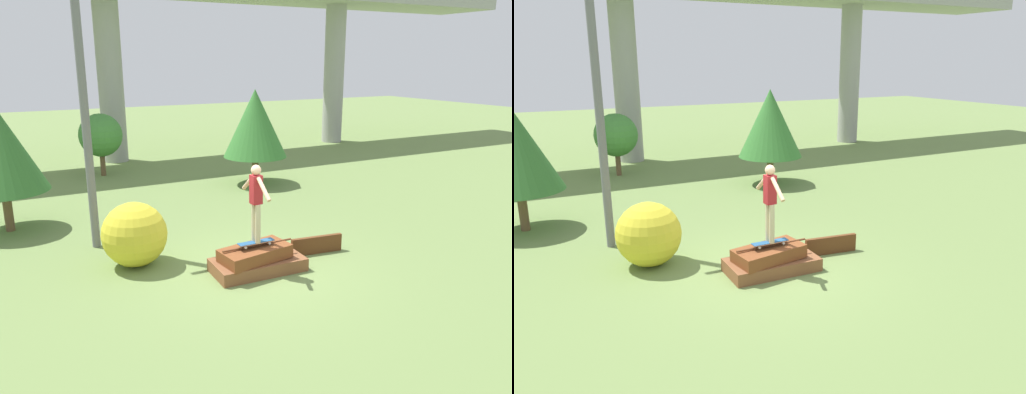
# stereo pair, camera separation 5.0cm
# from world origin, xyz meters

# --- Properties ---
(ground_plane) EXTENTS (80.00, 80.00, 0.00)m
(ground_plane) POSITION_xyz_m (0.00, 0.00, 0.00)
(ground_plane) COLOR olive
(scrap_pile) EXTENTS (2.05, 1.08, 0.63)m
(scrap_pile) POSITION_xyz_m (-0.03, -0.01, 0.25)
(scrap_pile) COLOR brown
(scrap_pile) RESTS_ON ground_plane
(scrap_plank_loose) EXTENTS (1.32, 0.27, 0.43)m
(scrap_plank_loose) POSITION_xyz_m (1.74, 0.26, 0.21)
(scrap_plank_loose) COLOR #5B3319
(scrap_plank_loose) RESTS_ON ground_plane
(skateboard) EXTENTS (0.83, 0.19, 0.09)m
(skateboard) POSITION_xyz_m (-0.07, -0.05, 0.70)
(skateboard) COLOR #23517F
(skateboard) RESTS_ON scrap_pile
(skater) EXTENTS (0.22, 1.21, 1.70)m
(skater) POSITION_xyz_m (-0.07, -0.05, 1.71)
(skater) COLOR #C6B78E
(skater) RESTS_ON skateboard
(highway_overpass) EXTENTS (44.00, 4.10, 7.90)m
(highway_overpass) POSITION_xyz_m (0.00, 13.94, 6.82)
(highway_overpass) COLOR #9E9E99
(highway_overpass) RESTS_ON ground_plane
(utility_pole) EXTENTS (1.30, 0.20, 7.34)m
(utility_pole) POSITION_xyz_m (-2.88, 3.20, 3.80)
(utility_pole) COLOR slate
(utility_pole) RESTS_ON ground_plane
(tree_behind_left) EXTENTS (2.35, 2.35, 3.50)m
(tree_behind_left) POSITION_xyz_m (3.65, 7.12, 2.26)
(tree_behind_left) COLOR brown
(tree_behind_left) RESTS_ON ground_plane
(tree_behind_right) EXTENTS (2.32, 2.32, 3.40)m
(tree_behind_right) POSITION_xyz_m (-4.74, 5.52, 2.25)
(tree_behind_right) COLOR brown
(tree_behind_right) RESTS_ON ground_plane
(tree_mid_back) EXTENTS (1.70, 1.70, 2.48)m
(tree_mid_back) POSITION_xyz_m (-1.12, 11.18, 1.62)
(tree_mid_back) COLOR brown
(tree_mid_back) RESTS_ON ground_plane
(bush_yellow_flowering) EXTENTS (1.47, 1.47, 1.47)m
(bush_yellow_flowering) POSITION_xyz_m (-2.30, 1.58, 0.74)
(bush_yellow_flowering) COLOR gold
(bush_yellow_flowering) RESTS_ON ground_plane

